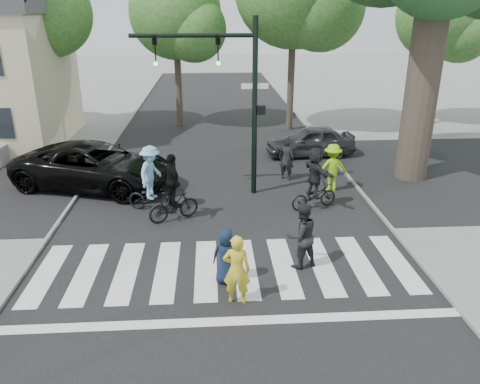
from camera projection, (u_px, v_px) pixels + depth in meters
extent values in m
plane|color=gray|center=(227.00, 290.00, 11.03)|extent=(120.00, 120.00, 0.00)
cube|color=black|center=(221.00, 206.00, 15.67)|extent=(10.00, 70.00, 0.01)
cube|color=black|center=(219.00, 177.00, 18.46)|extent=(70.00, 10.00, 0.01)
cube|color=gray|center=(68.00, 209.00, 15.36)|extent=(0.10, 70.00, 0.10)
cube|color=gray|center=(369.00, 202.00, 15.96)|extent=(0.10, 70.00, 0.10)
cube|color=silver|center=(46.00, 274.00, 11.69)|extent=(0.55, 3.00, 0.01)
cube|color=silver|center=(87.00, 273.00, 11.75)|extent=(0.55, 3.00, 0.01)
cube|color=silver|center=(127.00, 271.00, 11.81)|extent=(0.55, 3.00, 0.01)
cube|color=silver|center=(167.00, 270.00, 11.87)|extent=(0.55, 3.00, 0.01)
cube|color=silver|center=(206.00, 269.00, 11.93)|extent=(0.55, 3.00, 0.01)
cube|color=silver|center=(245.00, 267.00, 11.99)|extent=(0.55, 3.00, 0.01)
cube|color=silver|center=(284.00, 266.00, 12.05)|extent=(0.55, 3.00, 0.01)
cube|color=silver|center=(322.00, 265.00, 12.11)|extent=(0.55, 3.00, 0.01)
cube|color=silver|center=(360.00, 263.00, 12.17)|extent=(0.55, 3.00, 0.01)
cube|color=silver|center=(397.00, 262.00, 12.23)|extent=(0.55, 3.00, 0.01)
cube|color=silver|center=(229.00, 321.00, 9.91)|extent=(10.00, 0.30, 0.01)
cylinder|color=black|center=(255.00, 110.00, 15.76)|extent=(0.18, 0.18, 6.00)
cylinder|color=black|center=(193.00, 35.00, 14.77)|extent=(4.00, 0.14, 0.14)
imported|color=black|center=(218.00, 50.00, 14.98)|extent=(0.16, 0.20, 1.00)
sphere|color=#19E533|center=(218.00, 63.00, 15.01)|extent=(0.14, 0.14, 0.14)
imported|color=black|center=(155.00, 50.00, 14.86)|extent=(0.16, 0.20, 1.00)
sphere|color=#19E533|center=(156.00, 64.00, 14.89)|extent=(0.14, 0.14, 0.14)
cube|color=black|center=(261.00, 110.00, 15.78)|extent=(0.28, 0.18, 0.30)
cube|color=#FF660C|center=(264.00, 110.00, 15.78)|extent=(0.02, 0.14, 0.20)
cube|color=white|center=(255.00, 86.00, 15.47)|extent=(0.90, 0.04, 0.18)
cylinder|color=brown|center=(422.00, 87.00, 17.16)|extent=(1.20, 1.20, 7.00)
cylinder|color=brown|center=(39.00, 71.00, 23.90)|extent=(0.36, 0.36, 6.44)
sphere|color=#1D7129|center=(49.00, 13.00, 22.15)|extent=(4.06, 4.06, 4.06)
cylinder|color=brown|center=(178.00, 75.00, 25.49)|extent=(0.36, 0.36, 5.60)
sphere|color=#1D7129|center=(175.00, 12.00, 24.32)|extent=(4.80, 4.80, 4.80)
sphere|color=#1D7129|center=(194.00, 29.00, 24.00)|extent=(3.36, 3.36, 3.36)
cylinder|color=brown|center=(291.00, 67.00, 24.44)|extent=(0.36, 0.36, 6.72)
sphere|color=#1D7129|center=(321.00, 7.00, 22.62)|extent=(4.20, 4.20, 4.20)
cylinder|color=brown|center=(432.00, 76.00, 25.89)|extent=(0.36, 0.36, 5.46)
sphere|color=#1D7129|center=(440.00, 15.00, 24.74)|extent=(4.60, 4.60, 4.60)
sphere|color=#1D7129|center=(461.00, 32.00, 24.44)|extent=(3.22, 3.22, 3.22)
cube|color=black|center=(0.00, 123.00, 19.60)|extent=(1.00, 0.06, 1.30)
imported|color=gold|center=(237.00, 270.00, 10.28)|extent=(0.66, 0.48, 1.68)
imported|color=#121D36|center=(226.00, 257.00, 11.11)|extent=(0.75, 0.56, 1.40)
imported|color=black|center=(301.00, 236.00, 11.75)|extent=(1.02, 0.91, 1.74)
imported|color=black|center=(153.00, 198.00, 15.17)|extent=(1.84, 1.19, 0.91)
imported|color=#7CB2DA|center=(151.00, 173.00, 14.85)|extent=(1.01, 1.29, 1.75)
imported|color=black|center=(174.00, 205.00, 14.51)|extent=(1.68, 1.17, 0.99)
imported|color=black|center=(172.00, 181.00, 14.21)|extent=(0.83, 1.08, 1.71)
imported|color=black|center=(314.00, 196.00, 15.42)|extent=(1.74, 1.08, 0.86)
imported|color=black|center=(315.00, 172.00, 15.12)|extent=(0.97, 1.61, 1.65)
imported|color=black|center=(95.00, 166.00, 17.09)|extent=(6.46, 4.39, 1.64)
imported|color=#303035|center=(310.00, 141.00, 20.88)|extent=(4.03, 1.81, 1.34)
imported|color=#84D212|center=(332.00, 168.00, 16.76)|extent=(1.15, 0.70, 1.74)
imported|color=black|center=(287.00, 159.00, 17.90)|extent=(0.72, 0.65, 1.65)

